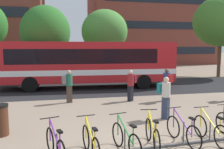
% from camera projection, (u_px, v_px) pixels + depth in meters
% --- Properties ---
extents(bus_lane_asphalt, '(80.00, 7.20, 0.01)m').
position_uv_depth(bus_lane_asphalt, '(91.00, 88.00, 17.45)').
color(bus_lane_asphalt, '#232326').
rests_on(bus_lane_asphalt, ground).
extents(city_bus, '(12.14, 3.21, 3.20)m').
position_uv_depth(city_bus, '(89.00, 63.00, 17.22)').
color(city_bus, red).
rests_on(city_bus, ground).
extents(bike_rack, '(7.24, 0.49, 0.70)m').
position_uv_depth(bike_rack, '(169.00, 143.00, 7.13)').
color(bike_rack, '#47474C').
rests_on(bike_rack, ground).
extents(parked_bicycle_purple_0, '(0.66, 1.67, 0.99)m').
position_uv_depth(parked_bicycle_purple_0, '(55.00, 146.00, 6.25)').
color(parked_bicycle_purple_0, black).
rests_on(parked_bicycle_purple_0, ground).
extents(parked_bicycle_yellow_1, '(0.52, 1.71, 0.99)m').
position_uv_depth(parked_bicycle_yellow_1, '(91.00, 143.00, 6.43)').
color(parked_bicycle_yellow_1, black).
rests_on(parked_bicycle_yellow_1, ground).
extents(parked_bicycle_green_2, '(0.55, 1.70, 0.99)m').
position_uv_depth(parked_bicycle_green_2, '(126.00, 139.00, 6.66)').
color(parked_bicycle_green_2, black).
rests_on(parked_bicycle_green_2, ground).
extents(parked_bicycle_yellow_3, '(0.52, 1.71, 0.99)m').
position_uv_depth(parked_bicycle_yellow_3, '(152.00, 134.00, 7.06)').
color(parked_bicycle_yellow_3, black).
rests_on(parked_bicycle_yellow_3, ground).
extents(parked_bicycle_purple_4, '(0.52, 1.72, 0.99)m').
position_uv_depth(parked_bicycle_purple_4, '(183.00, 131.00, 7.34)').
color(parked_bicycle_purple_4, black).
rests_on(parked_bicycle_purple_4, ground).
extents(parked_bicycle_yellow_5, '(0.52, 1.72, 0.99)m').
position_uv_depth(parked_bicycle_yellow_5, '(210.00, 130.00, 7.39)').
color(parked_bicycle_yellow_5, black).
rests_on(parked_bicycle_yellow_5, ground).
extents(commuter_grey_pack_0, '(0.57, 0.40, 1.69)m').
position_uv_depth(commuter_grey_pack_0, '(68.00, 84.00, 12.68)').
color(commuter_grey_pack_0, '#47382D').
rests_on(commuter_grey_pack_0, ground).
extents(commuter_maroon_pack_1, '(0.60, 0.55, 1.66)m').
position_uv_depth(commuter_maroon_pack_1, '(131.00, 83.00, 13.06)').
color(commuter_maroon_pack_1, black).
rests_on(commuter_maroon_pack_1, ground).
extents(commuter_teal_pack_4, '(0.54, 0.61, 1.70)m').
position_uv_depth(commuter_teal_pack_4, '(165.00, 95.00, 9.82)').
color(commuter_teal_pack_4, '#2D3851').
rests_on(commuter_teal_pack_4, ground).
extents(commuter_red_pack_5, '(0.47, 0.59, 1.73)m').
position_uv_depth(commuter_red_pack_5, '(167.00, 82.00, 13.10)').
color(commuter_red_pack_5, black).
rests_on(commuter_red_pack_5, ground).
extents(trash_bin, '(0.55, 0.55, 1.03)m').
position_uv_depth(trash_bin, '(0.00, 120.00, 8.00)').
color(trash_bin, '#4C2819').
rests_on(trash_bin, ground).
extents(street_tree_0, '(4.45, 4.45, 6.46)m').
position_uv_depth(street_tree_0, '(105.00, 31.00, 23.92)').
color(street_tree_0, brown).
rests_on(street_tree_0, ground).
extents(street_tree_1, '(3.98, 3.98, 6.19)m').
position_uv_depth(street_tree_1, '(45.00, 32.00, 19.92)').
color(street_tree_1, brown).
rests_on(street_tree_1, ground).
extents(street_tree_3, '(5.16, 5.16, 7.62)m').
position_uv_depth(street_tree_3, '(221.00, 22.00, 23.33)').
color(street_tree_3, brown).
rests_on(street_tree_3, ground).
extents(building_right_wing, '(20.52, 10.64, 19.17)m').
position_uv_depth(building_right_wing, '(151.00, 7.00, 42.23)').
color(building_right_wing, brown).
rests_on(building_right_wing, ground).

